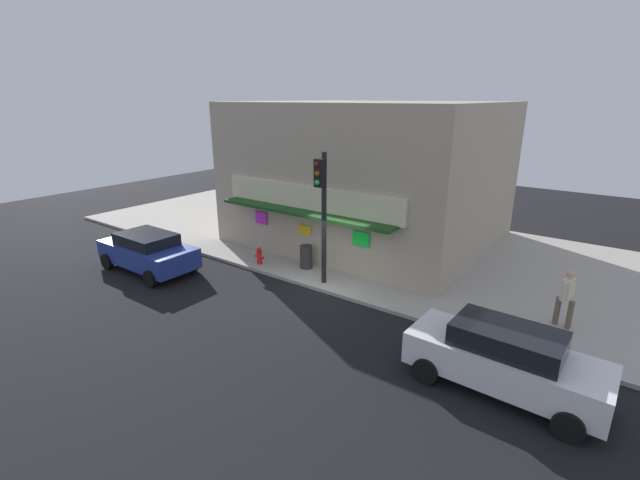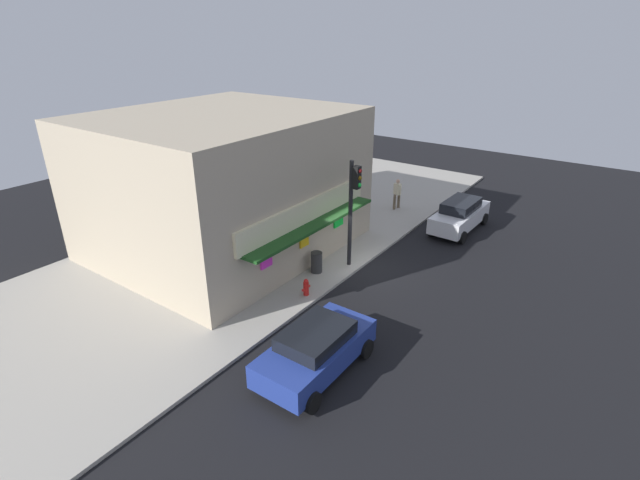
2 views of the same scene
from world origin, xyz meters
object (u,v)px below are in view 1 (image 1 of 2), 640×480
pedestrian (566,296)px  parked_car_white (504,359)px  traffic_light (322,202)px  parked_car_blue (148,251)px  trash_can (306,257)px  fire_hydrant (259,256)px

pedestrian → parked_car_white: 4.07m
traffic_light → parked_car_blue: (-6.52, -2.79, -2.37)m
trash_can → pedestrian: pedestrian is taller
trash_can → parked_car_blue: bearing=-144.3°
pedestrian → parked_car_blue: 14.82m
traffic_light → parked_car_white: 7.69m
pedestrian → parked_car_white: size_ratio=0.40×
traffic_light → trash_can: (-1.42, 0.88, -2.59)m
fire_hydrant → traffic_light: bearing=-1.4°
fire_hydrant → parked_car_blue: parked_car_blue is taller
traffic_light → parked_car_blue: 7.48m
fire_hydrant → parked_car_blue: 4.39m
trash_can → parked_car_blue: (-5.10, -3.67, 0.22)m
traffic_light → parked_car_white: bearing=-18.7°
pedestrian → parked_car_blue: bearing=-162.5°
fire_hydrant → trash_can: size_ratio=0.77×
parked_car_blue → trash_can: bearing=35.7°
fire_hydrant → parked_car_white: 10.46m
fire_hydrant → pedestrian: pedestrian is taller
traffic_light → parked_car_white: traffic_light is taller
fire_hydrant → pedestrian: size_ratio=0.40×
fire_hydrant → parked_car_white: (10.16, -2.43, 0.38)m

